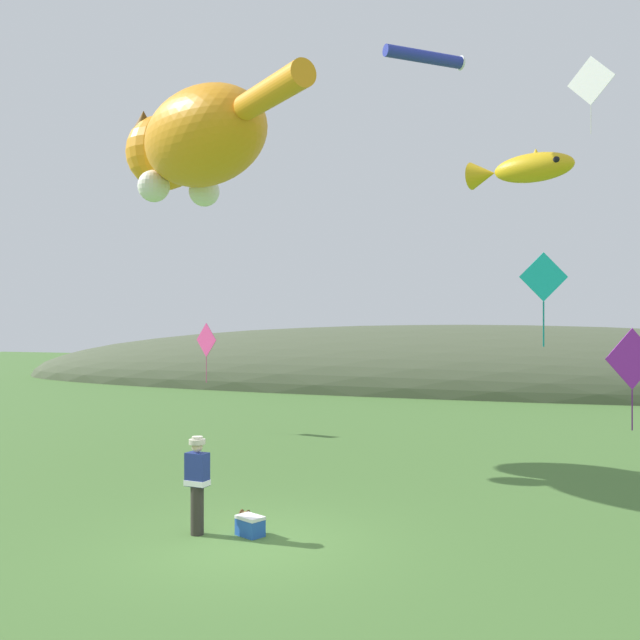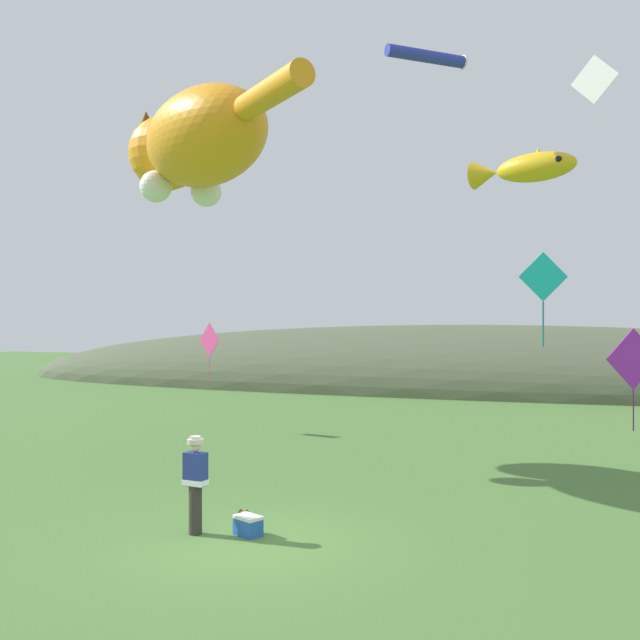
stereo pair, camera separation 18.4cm
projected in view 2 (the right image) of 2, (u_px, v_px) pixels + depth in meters
ground_plane at (245, 543)px, 12.37m from camera, size 120.00×120.00×0.00m
distant_hill_ridge at (514, 389)px, 40.23m from camera, size 61.30×14.59×7.25m
festival_attendant at (195, 481)px, 12.90m from camera, size 0.45×0.31×1.77m
kite_spool at (243, 516)px, 13.57m from camera, size 0.14×0.27×0.27m
picnic_cooler at (248, 525)px, 12.81m from camera, size 0.58×0.51×0.36m
kite_giant_cat at (195, 144)px, 19.54m from camera, size 7.87×6.98×2.96m
kite_fish_windsock at (524, 169)px, 20.44m from camera, size 3.21×1.86×0.96m
kite_tube_streamer at (427, 56)px, 20.87m from camera, size 2.21×2.02×0.44m
kite_diamond_teal at (543, 278)px, 14.10m from camera, size 0.93×0.35×1.88m
kite_diamond_pink at (209, 340)px, 25.14m from camera, size 1.07×0.59×2.10m
kite_diamond_violet at (633, 360)px, 15.56m from camera, size 1.16×0.73×2.25m
kite_diamond_white at (594, 80)px, 22.16m from camera, size 1.39×0.71×2.45m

